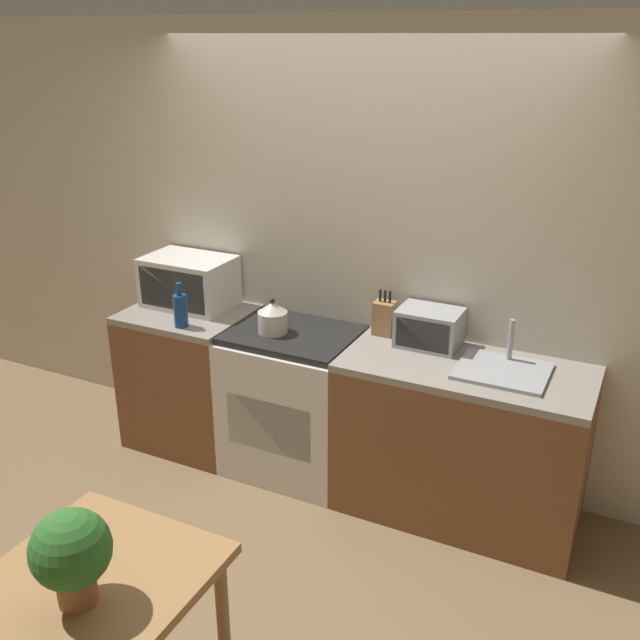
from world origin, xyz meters
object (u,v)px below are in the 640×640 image
dining_table (96,603)px  microwave (189,282)px  toaster_oven (429,328)px  stove_range (294,401)px  bottle (180,310)px  kettle (273,318)px

dining_table → microwave: bearing=117.1°
toaster_oven → stove_range: bearing=-167.8°
dining_table → toaster_oven: bearing=76.3°
bottle → dining_table: 1.96m
bottle → toaster_oven: (1.39, 0.37, 0.00)m
stove_range → bottle: (-0.63, -0.21, 0.56)m
kettle → dining_table: bearing=-79.4°
kettle → toaster_oven: (0.86, 0.22, 0.01)m
bottle → dining_table: bearing=-62.9°
bottle → toaster_oven: 1.44m
kettle → bottle: 0.55m
microwave → stove_range: bearing=-7.5°
kettle → bottle: size_ratio=0.78×
bottle → dining_table: (0.88, -1.72, -0.36)m
microwave → dining_table: size_ratio=0.71×
microwave → bottle: microwave is taller
dining_table → bottle: bearing=117.1°
stove_range → kettle: size_ratio=4.31×
kettle → toaster_oven: bearing=14.2°
kettle → microwave: bearing=167.2°
stove_range → microwave: (-0.79, 0.10, 0.61)m
bottle → toaster_oven: bearing=15.1°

